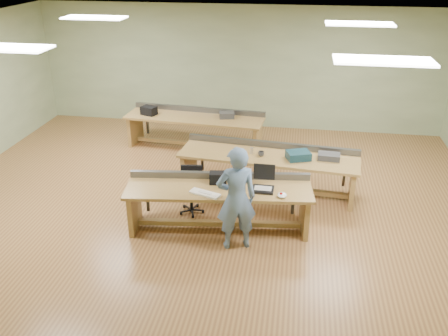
{
  "coord_description": "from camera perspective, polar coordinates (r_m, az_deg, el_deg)",
  "views": [
    {
      "loc": [
        1.5,
        -7.52,
        4.25
      ],
      "look_at": [
        0.38,
        -0.6,
        0.94
      ],
      "focal_mm": 38.0,
      "sensor_mm": 36.0,
      "label": 1
    }
  ],
  "objects": [
    {
      "name": "laptop_base",
      "position": [
        7.47,
        4.71,
        -2.59
      ],
      "size": [
        0.34,
        0.28,
        0.04
      ],
      "primitive_type": "cube",
      "rotation": [
        0.0,
        0.0,
        -0.01
      ],
      "color": "black",
      "rests_on": "workbench_front"
    },
    {
      "name": "workbench_mid",
      "position": [
        8.85,
        5.35,
        0.55
      ],
      "size": [
        3.36,
        1.18,
        0.86
      ],
      "rotation": [
        0.0,
        0.0,
        -0.09
      ],
      "color": "#A48645",
      "rests_on": "floor"
    },
    {
      "name": "parts_bin_grey",
      "position": [
        8.72,
        12.51,
        1.37
      ],
      "size": [
        0.41,
        0.27,
        0.11
      ],
      "primitive_type": "cube",
      "rotation": [
        0.0,
        0.0,
        -0.07
      ],
      "color": "#333335",
      "rests_on": "workbench_mid"
    },
    {
      "name": "drinks_can",
      "position": [
        8.76,
        3.35,
        2.09
      ],
      "size": [
        0.07,
        0.07,
        0.11
      ],
      "primitive_type": "cylinder",
      "rotation": [
        0.0,
        0.0,
        -0.06
      ],
      "color": "silver",
      "rests_on": "workbench_mid"
    },
    {
      "name": "mug",
      "position": [
        8.67,
        4.49,
        1.72
      ],
      "size": [
        0.13,
        0.13,
        0.09
      ],
      "primitive_type": "imported",
      "rotation": [
        0.0,
        0.0,
        0.16
      ],
      "color": "#333335",
      "rests_on": "workbench_mid"
    },
    {
      "name": "keyboard",
      "position": [
        7.34,
        -2.31,
        -3.08
      ],
      "size": [
        0.52,
        0.32,
        0.03
      ],
      "primitive_type": "cube",
      "rotation": [
        0.0,
        0.0,
        -0.34
      ],
      "color": "silver",
      "rests_on": "workbench_front"
    },
    {
      "name": "wall_back",
      "position": [
        11.94,
        1.73,
        11.96
      ],
      "size": [
        10.0,
        0.04,
        3.0
      ],
      "primitive_type": "cube",
      "color": "#9FB186",
      "rests_on": "floor"
    },
    {
      "name": "workbench_front",
      "position": [
        7.65,
        -0.62,
        -3.57
      ],
      "size": [
        3.04,
        1.14,
        0.86
      ],
      "rotation": [
        0.0,
        0.0,
        0.12
      ],
      "color": "#A48645",
      "rests_on": "floor"
    },
    {
      "name": "camera_bag",
      "position": [
        7.64,
        -0.72,
        -1.19
      ],
      "size": [
        0.3,
        0.21,
        0.19
      ],
      "primitive_type": "cube",
      "rotation": [
        0.0,
        0.0,
        0.13
      ],
      "color": "black",
      "rests_on": "workbench_front"
    },
    {
      "name": "parts_bin_teal",
      "position": [
        8.62,
        8.92,
        1.52
      ],
      "size": [
        0.49,
        0.42,
        0.14
      ],
      "primitive_type": "cube",
      "rotation": [
        0.0,
        0.0,
        0.35
      ],
      "color": "#143541",
      "rests_on": "workbench_mid"
    },
    {
      "name": "fluor_panels",
      "position": [
        7.77,
        -2.17,
        15.79
      ],
      "size": [
        6.2,
        3.5,
        0.03
      ],
      "color": "white",
      "rests_on": "ceiling"
    },
    {
      "name": "laptop_screen",
      "position": [
        7.48,
        4.87,
        -0.45
      ],
      "size": [
        0.34,
        0.02,
        0.26
      ],
      "primitive_type": "cube",
      "rotation": [
        0.0,
        0.0,
        -0.01
      ],
      "color": "black",
      "rests_on": "laptop_base"
    },
    {
      "name": "tray_back",
      "position": [
        10.61,
        0.34,
        6.4
      ],
      "size": [
        0.37,
        0.3,
        0.13
      ],
      "primitive_type": "cube",
      "rotation": [
        0.0,
        0.0,
        0.21
      ],
      "color": "#333335",
      "rests_on": "workbench_back"
    },
    {
      "name": "workbench_back",
      "position": [
        10.8,
        -3.52,
        5.28
      ],
      "size": [
        3.17,
        1.08,
        0.86
      ],
      "rotation": [
        0.0,
        0.0,
        -0.08
      ],
      "color": "#A48645",
      "rests_on": "floor"
    },
    {
      "name": "floor",
      "position": [
        8.77,
        -1.85,
        -3.73
      ],
      "size": [
        10.0,
        10.0,
        0.0
      ],
      "primitive_type": "plane",
      "color": "olive",
      "rests_on": "ground"
    },
    {
      "name": "storage_box_back",
      "position": [
        10.94,
        -9.02,
        6.84
      ],
      "size": [
        0.39,
        0.34,
        0.19
      ],
      "primitive_type": "cube",
      "rotation": [
        0.0,
        0.0,
        -0.35
      ],
      "color": "black",
      "rests_on": "workbench_back"
    },
    {
      "name": "wall_front",
      "position": [
        4.71,
        -11.45,
        -11.04
      ],
      "size": [
        10.0,
        0.04,
        3.0
      ],
      "primitive_type": "cube",
      "color": "#9FB186",
      "rests_on": "floor"
    },
    {
      "name": "ceiling",
      "position": [
        7.77,
        -2.17,
        16.0
      ],
      "size": [
        10.0,
        10.0,
        0.0
      ],
      "primitive_type": "plane",
      "color": "silver",
      "rests_on": "wall_back"
    },
    {
      "name": "person",
      "position": [
        7.05,
        1.49,
        -3.73
      ],
      "size": [
        0.7,
        0.57,
        1.67
      ],
      "primitive_type": "imported",
      "rotation": [
        0.0,
        0.0,
        3.47
      ],
      "color": "slate",
      "rests_on": "floor"
    },
    {
      "name": "task_chair",
      "position": [
        8.26,
        -3.93,
        -3.34
      ],
      "size": [
        0.5,
        0.5,
        0.82
      ],
      "rotation": [
        0.0,
        0.0,
        0.13
      ],
      "color": "black",
      "rests_on": "floor"
    },
    {
      "name": "trackball_mouse",
      "position": [
        7.3,
        7.0,
        -3.26
      ],
      "size": [
        0.15,
        0.18,
        0.07
      ],
      "primitive_type": "ellipsoid",
      "rotation": [
        0.0,
        0.0,
        0.06
      ],
      "color": "white",
      "rests_on": "workbench_front"
    }
  ]
}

